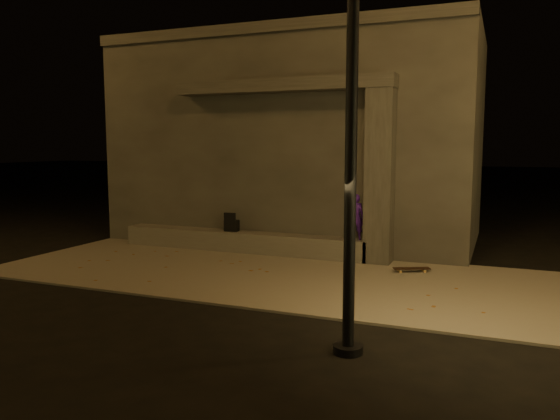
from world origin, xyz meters
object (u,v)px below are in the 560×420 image
at_px(column, 380,177).
at_px(skateboard, 412,269).
at_px(backpack, 232,225).
at_px(skateboarder, 356,217).

relative_size(column, skateboard, 4.99).
bearing_deg(column, backpack, -180.00).
relative_size(column, backpack, 8.07).
distance_m(skateboarder, backpack, 2.97).
distance_m(column, skateboard, 2.02).
bearing_deg(backpack, skateboarder, -5.14).
xyz_separation_m(column, skateboard, (0.80, -0.65, -1.74)).
relative_size(skateboarder, backpack, 2.20).
bearing_deg(backpack, column, -5.14).
xyz_separation_m(column, skateboarder, (-0.50, 0.00, -0.86)).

